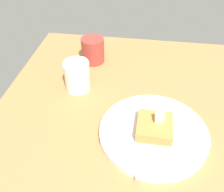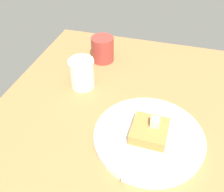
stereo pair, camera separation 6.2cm
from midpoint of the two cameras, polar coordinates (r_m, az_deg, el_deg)
table_surface at (r=58.28cm, az=20.81°, el=-16.22°), size 104.01×104.01×2.18cm
plate at (r=59.09cm, az=11.44°, el=-9.16°), size 25.39×25.39×1.55cm
toast_slice_center at (r=57.67cm, az=11.69°, el=-7.95°), size 8.56×8.23×2.50cm
butter_pat_primary at (r=56.57cm, az=12.95°, el=-6.01°), size 2.01×2.20×2.05cm
fork at (r=55.65cm, az=4.26°, el=-11.05°), size 15.17×7.91×0.36cm
syrup_jar at (r=70.79cm, az=-4.34°, el=4.83°), size 7.25×7.25×8.63cm
coffee_mug at (r=82.10cm, az=0.08°, el=10.66°), size 9.98×7.28×8.11cm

